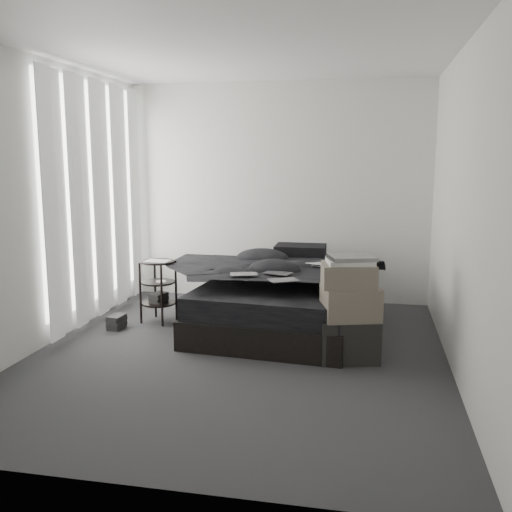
% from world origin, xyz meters
% --- Properties ---
extents(floor, '(3.60, 4.20, 0.01)m').
position_xyz_m(floor, '(0.00, 0.00, 0.00)').
color(floor, '#343336').
rests_on(floor, ground).
extents(ceiling, '(3.60, 4.20, 0.01)m').
position_xyz_m(ceiling, '(0.00, 0.00, 2.60)').
color(ceiling, white).
rests_on(ceiling, ground).
extents(wall_back, '(3.60, 0.01, 2.60)m').
position_xyz_m(wall_back, '(0.00, 2.10, 1.30)').
color(wall_back, silver).
rests_on(wall_back, ground).
extents(wall_front, '(3.60, 0.01, 2.60)m').
position_xyz_m(wall_front, '(0.00, -2.10, 1.30)').
color(wall_front, silver).
rests_on(wall_front, ground).
extents(wall_left, '(0.01, 4.20, 2.60)m').
position_xyz_m(wall_left, '(-1.80, 0.00, 1.30)').
color(wall_left, silver).
rests_on(wall_left, ground).
extents(wall_right, '(0.01, 4.20, 2.60)m').
position_xyz_m(wall_right, '(1.80, 0.00, 1.30)').
color(wall_right, silver).
rests_on(wall_right, ground).
extents(window_left, '(0.02, 2.00, 2.30)m').
position_xyz_m(window_left, '(-1.78, 0.90, 1.35)').
color(window_left, white).
rests_on(window_left, wall_left).
extents(curtain_left, '(0.06, 2.12, 2.48)m').
position_xyz_m(curtain_left, '(-1.73, 0.90, 1.28)').
color(curtain_left, white).
rests_on(curtain_left, wall_left).
extents(bed, '(1.68, 2.12, 0.27)m').
position_xyz_m(bed, '(0.26, 0.89, 0.14)').
color(bed, black).
rests_on(bed, floor).
extents(mattress, '(1.62, 2.06, 0.21)m').
position_xyz_m(mattress, '(0.26, 0.89, 0.38)').
color(mattress, black).
rests_on(mattress, bed).
extents(duvet, '(1.62, 1.83, 0.23)m').
position_xyz_m(duvet, '(0.25, 0.84, 0.60)').
color(duvet, black).
rests_on(duvet, mattress).
extents(pillow_lower, '(0.63, 0.46, 0.14)m').
position_xyz_m(pillow_lower, '(0.28, 1.67, 0.55)').
color(pillow_lower, black).
rests_on(pillow_lower, mattress).
extents(pillow_upper, '(0.57, 0.40, 0.13)m').
position_xyz_m(pillow_upper, '(0.34, 1.64, 0.68)').
color(pillow_upper, black).
rests_on(pillow_upper, pillow_lower).
extents(laptop, '(0.37, 0.31, 0.03)m').
position_xyz_m(laptop, '(0.63, 0.91, 0.73)').
color(laptop, silver).
rests_on(laptop, duvet).
extents(comic_a, '(0.29, 0.23, 0.01)m').
position_xyz_m(comic_a, '(-0.03, 0.38, 0.72)').
color(comic_a, black).
rests_on(comic_a, duvet).
extents(comic_b, '(0.29, 0.23, 0.01)m').
position_xyz_m(comic_b, '(0.27, 0.50, 0.73)').
color(comic_b, black).
rests_on(comic_b, duvet).
extents(comic_c, '(0.30, 0.27, 0.01)m').
position_xyz_m(comic_c, '(0.37, 0.20, 0.73)').
color(comic_c, black).
rests_on(comic_c, duvet).
extents(side_stand, '(0.42, 0.42, 0.65)m').
position_xyz_m(side_stand, '(-1.06, 0.84, 0.32)').
color(side_stand, black).
rests_on(side_stand, floor).
extents(papers, '(0.26, 0.20, 0.01)m').
position_xyz_m(papers, '(-1.05, 0.83, 0.65)').
color(papers, white).
rests_on(papers, side_stand).
extents(floor_books, '(0.15, 0.20, 0.13)m').
position_xyz_m(floor_books, '(-1.39, 0.51, 0.07)').
color(floor_books, black).
rests_on(floor_books, floor).
extents(box_lower, '(0.57, 0.49, 0.37)m').
position_xyz_m(box_lower, '(0.95, 0.08, 0.18)').
color(box_lower, black).
rests_on(box_lower, floor).
extents(box_mid, '(0.55, 0.48, 0.28)m').
position_xyz_m(box_mid, '(0.97, 0.07, 0.50)').
color(box_mid, '#6B6054').
rests_on(box_mid, box_lower).
extents(box_upper, '(0.49, 0.42, 0.19)m').
position_xyz_m(box_upper, '(0.94, 0.08, 0.74)').
color(box_upper, '#6B6054').
rests_on(box_upper, box_mid).
extents(art_book_white, '(0.43, 0.38, 0.04)m').
position_xyz_m(art_book_white, '(0.95, 0.08, 0.86)').
color(art_book_white, silver).
rests_on(art_book_white, box_upper).
extents(art_book_snake, '(0.44, 0.39, 0.03)m').
position_xyz_m(art_book_snake, '(0.97, 0.07, 0.89)').
color(art_book_snake, silver).
rests_on(art_book_snake, art_book_white).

